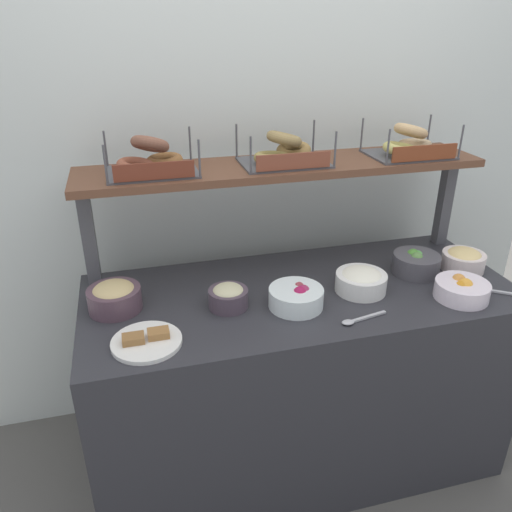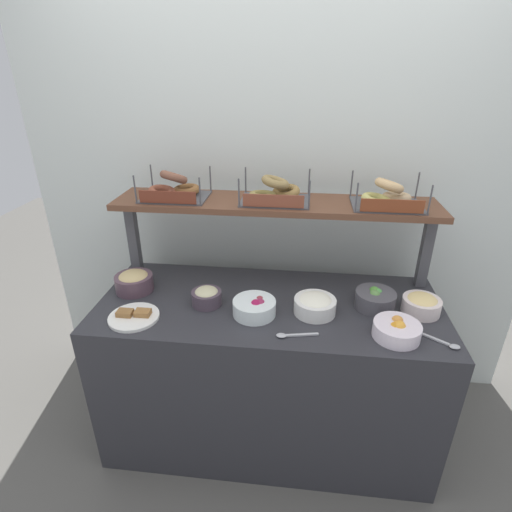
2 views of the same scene
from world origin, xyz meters
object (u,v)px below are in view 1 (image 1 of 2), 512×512
object	(u,v)px
serving_spoon_near_plate	(509,293)
bagel_basket_everything	(284,152)
bowl_fruit_salad	(462,289)
bagel_basket_plain	(409,145)
bowl_beet_salad	(296,297)
serving_plate_white	(147,341)
bowl_tuna_salad	(228,296)
bowl_hummus	(114,297)
serving_spoon_by_edge	(357,320)
bowl_egg_salad	(464,260)
bowl_veggie_mix	(416,263)
bagel_basket_cinnamon_raisin	(151,161)
bowl_cream_cheese	(361,280)

from	to	relation	value
serving_spoon_near_plate	bagel_basket_everything	bearing A→B (deg)	146.54
bowl_fruit_salad	bagel_basket_plain	size ratio (longest dim) A/B	0.60
bowl_beet_salad	bagel_basket_plain	bearing A→B (deg)	30.62
serving_plate_white	bowl_beet_salad	bearing A→B (deg)	10.17
bowl_tuna_salad	serving_plate_white	distance (m)	0.34
bowl_hummus	serving_spoon_near_plate	world-z (taller)	bowl_hummus
serving_spoon_near_plate	bowl_fruit_salad	bearing A→B (deg)	171.38
serving_spoon_by_edge	bagel_basket_everything	xyz separation A→B (m)	(-0.11, 0.52, 0.47)
bowl_egg_salad	bowl_fruit_salad	world-z (taller)	bowl_egg_salad
bowl_veggie_mix	serving_plate_white	size ratio (longest dim) A/B	0.83
bagel_basket_plain	bagel_basket_cinnamon_raisin	bearing A→B (deg)	179.34
bowl_veggie_mix	serving_spoon_by_edge	size ratio (longest dim) A/B	1.05
bowl_veggie_mix	serving_spoon_near_plate	size ratio (longest dim) A/B	1.21
bowl_beet_salad	bagel_basket_everything	size ratio (longest dim) A/B	0.59
serving_spoon_near_plate	bagel_basket_cinnamon_raisin	world-z (taller)	bagel_basket_cinnamon_raisin
bowl_egg_salad	bowl_veggie_mix	xyz separation A→B (m)	(-0.21, 0.03, -0.00)
bowl_beet_salad	bagel_basket_cinnamon_raisin	size ratio (longest dim) A/B	0.60
bowl_beet_salad	bagel_basket_cinnamon_raisin	bearing A→B (deg)	141.15
bowl_cream_cheese	bowl_egg_salad	world-z (taller)	same
bowl_cream_cheese	bowl_hummus	size ratio (longest dim) A/B	1.02
bowl_veggie_mix	bowl_fruit_salad	size ratio (longest dim) A/B	0.95
bowl_hummus	bowl_veggie_mix	bearing A→B (deg)	-1.01
bowl_veggie_mix	serving_spoon_near_plate	bearing A→B (deg)	-46.04
bowl_veggie_mix	bagel_basket_everything	world-z (taller)	bagel_basket_everything
bowl_fruit_salad	bowl_veggie_mix	bearing A→B (deg)	103.93
serving_spoon_by_edge	bagel_basket_everything	bearing A→B (deg)	102.41
bowl_egg_salad	serving_spoon_near_plate	size ratio (longest dim) A/B	1.11
bowl_hummus	serving_spoon_by_edge	world-z (taller)	bowl_hummus
bowl_cream_cheese	bagel_basket_cinnamon_raisin	size ratio (longest dim) A/B	0.59
bowl_hummus	bowl_fruit_salad	xyz separation A→B (m)	(1.25, -0.25, -0.02)
bowl_tuna_salad	bagel_basket_everything	distance (m)	0.61
bowl_veggie_mix	bowl_hummus	xyz separation A→B (m)	(-1.20, 0.02, 0.01)
bowl_egg_salad	serving_spoon_by_edge	bearing A→B (deg)	-157.08
bowl_tuna_salad	serving_spoon_by_edge	xyz separation A→B (m)	(0.41, -0.21, -0.04)
bowl_tuna_salad	bagel_basket_cinnamon_raisin	world-z (taller)	bagel_basket_cinnamon_raisin
bowl_fruit_salad	bagel_basket_cinnamon_raisin	size ratio (longest dim) A/B	0.60
bowl_cream_cheese	bagel_basket_plain	xyz separation A→B (m)	(0.32, 0.31, 0.43)
bowl_beet_salad	serving_spoon_near_plate	world-z (taller)	bowl_beet_salad
bowl_cream_cheese	serving_plate_white	distance (m)	0.83
bagel_basket_everything	bagel_basket_plain	distance (m)	0.54
bowl_tuna_salad	bowl_cream_cheese	bearing A→B (deg)	-1.63
bowl_tuna_salad	serving_spoon_near_plate	bearing A→B (deg)	-10.27
bowl_cream_cheese	bagel_basket_cinnamon_raisin	xyz separation A→B (m)	(-0.73, 0.32, 0.43)
bagel_basket_cinnamon_raisin	bagel_basket_plain	bearing A→B (deg)	-0.66
bowl_beet_salad	bowl_egg_salad	world-z (taller)	bowl_egg_salad
bowl_beet_salad	bowl_hummus	world-z (taller)	bowl_hummus
bowl_veggie_mix	bagel_basket_plain	world-z (taller)	bagel_basket_plain
bowl_egg_salad	serving_spoon_by_edge	distance (m)	0.65
bowl_beet_salad	bowl_egg_salad	distance (m)	0.77
bowl_egg_salad	bowl_hummus	xyz separation A→B (m)	(-1.40, 0.05, 0.01)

